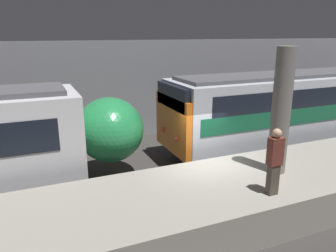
% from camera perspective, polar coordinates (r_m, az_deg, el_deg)
% --- Properties ---
extents(ground_plane, '(120.00, 120.00, 0.00)m').
position_cam_1_polar(ground_plane, '(11.74, 6.03, -10.85)').
color(ground_plane, '#33302D').
extents(platform, '(40.00, 3.53, 1.11)m').
position_cam_1_polar(platform, '(10.16, 11.05, -12.06)').
color(platform, gray).
rests_on(platform, ground).
extents(station_rear_barrier, '(50.00, 0.15, 4.92)m').
position_cam_1_polar(station_rear_barrier, '(17.02, -5.03, 6.38)').
color(station_rear_barrier, gray).
rests_on(station_rear_barrier, ground).
extents(support_pillar_near, '(0.56, 0.56, 3.81)m').
position_cam_1_polar(support_pillar_near, '(10.28, 19.07, 2.34)').
color(support_pillar_near, slate).
rests_on(support_pillar_near, platform).
extents(train_boxy, '(15.47, 2.97, 3.56)m').
position_cam_1_polar(train_boxy, '(17.26, 24.49, 3.00)').
color(train_boxy, black).
rests_on(train_boxy, ground).
extents(person_waiting, '(0.38, 0.24, 1.83)m').
position_cam_1_polar(person_waiting, '(9.00, 18.06, -5.64)').
color(person_waiting, '#473D33').
rests_on(person_waiting, platform).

